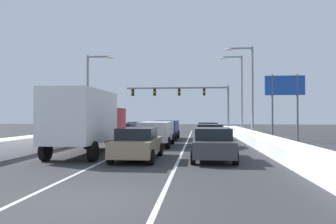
{
  "coord_description": "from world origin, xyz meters",
  "views": [
    {
      "loc": [
        2.64,
        -7.31,
        2.05
      ],
      "look_at": [
        -0.86,
        28.32,
        2.55
      ],
      "focal_mm": 33.41,
      "sensor_mm": 36.0,
      "label": 1
    }
  ],
  "objects_px": {
    "sedan_charcoal_right_lane_nearest": "(213,144)",
    "roadside_sign_right": "(285,92)",
    "sedan_silver_right_lane_third": "(208,131)",
    "street_lamp_right_mid": "(239,88)",
    "sedan_black_right_lane_second": "(209,135)",
    "sedan_gray_left_lane_second": "(123,132)",
    "traffic_light_gantry": "(189,96)",
    "street_lamp_left_mid": "(91,88)",
    "street_lamp_right_near": "(249,84)",
    "box_truck_left_lane_nearest": "(88,119)",
    "suv_navy_center_lane_third": "(166,128)",
    "sedan_maroon_left_lane_third": "(138,129)",
    "sedan_tan_center_lane_nearest": "(138,143)",
    "suv_white_center_lane_second": "(157,131)"
  },
  "relations": [
    {
      "from": "street_lamp_right_near",
      "to": "street_lamp_left_mid",
      "type": "bearing_deg",
      "value": -173.32
    },
    {
      "from": "suv_navy_center_lane_third",
      "to": "street_lamp_right_near",
      "type": "bearing_deg",
      "value": 18.88
    },
    {
      "from": "street_lamp_left_mid",
      "to": "street_lamp_right_near",
      "type": "bearing_deg",
      "value": 6.68
    },
    {
      "from": "sedan_charcoal_right_lane_nearest",
      "to": "roadside_sign_right",
      "type": "bearing_deg",
      "value": 60.97
    },
    {
      "from": "sedan_black_right_lane_second",
      "to": "street_lamp_right_mid",
      "type": "relative_size",
      "value": 0.49
    },
    {
      "from": "street_lamp_right_near",
      "to": "suv_white_center_lane_second",
      "type": "bearing_deg",
      "value": -130.73
    },
    {
      "from": "suv_white_center_lane_second",
      "to": "box_truck_left_lane_nearest",
      "type": "height_order",
      "value": "box_truck_left_lane_nearest"
    },
    {
      "from": "roadside_sign_right",
      "to": "street_lamp_right_mid",
      "type": "bearing_deg",
      "value": 101.9
    },
    {
      "from": "street_lamp_left_mid",
      "to": "sedan_silver_right_lane_third",
      "type": "bearing_deg",
      "value": -1.02
    },
    {
      "from": "sedan_silver_right_lane_third",
      "to": "street_lamp_right_mid",
      "type": "bearing_deg",
      "value": 66.49
    },
    {
      "from": "suv_white_center_lane_second",
      "to": "street_lamp_right_near",
      "type": "xyz_separation_m",
      "value": [
        7.64,
        8.87,
        4.16
      ]
    },
    {
      "from": "sedan_black_right_lane_second",
      "to": "street_lamp_left_mid",
      "type": "distance_m",
      "value": 13.4
    },
    {
      "from": "sedan_silver_right_lane_third",
      "to": "traffic_light_gantry",
      "type": "xyz_separation_m",
      "value": [
        -2.14,
        14.29,
        4.12
      ]
    },
    {
      "from": "suv_white_center_lane_second",
      "to": "sedan_gray_left_lane_second",
      "type": "relative_size",
      "value": 1.09
    },
    {
      "from": "sedan_silver_right_lane_third",
      "to": "roadside_sign_right",
      "type": "xyz_separation_m",
      "value": [
        6.23,
        -1.96,
        3.25
      ]
    },
    {
      "from": "sedan_charcoal_right_lane_nearest",
      "to": "street_lamp_right_mid",
      "type": "distance_m",
      "value": 23.32
    },
    {
      "from": "sedan_gray_left_lane_second",
      "to": "street_lamp_left_mid",
      "type": "distance_m",
      "value": 6.89
    },
    {
      "from": "suv_navy_center_lane_third",
      "to": "traffic_light_gantry",
      "type": "height_order",
      "value": "traffic_light_gantry"
    },
    {
      "from": "sedan_tan_center_lane_nearest",
      "to": "sedan_black_right_lane_second",
      "type": "bearing_deg",
      "value": 62.77
    },
    {
      "from": "sedan_silver_right_lane_third",
      "to": "street_lamp_right_mid",
      "type": "relative_size",
      "value": 0.49
    },
    {
      "from": "suv_white_center_lane_second",
      "to": "traffic_light_gantry",
      "type": "height_order",
      "value": "traffic_light_gantry"
    },
    {
      "from": "sedan_black_right_lane_second",
      "to": "sedan_charcoal_right_lane_nearest",
      "type": "bearing_deg",
      "value": -90.71
    },
    {
      "from": "sedan_silver_right_lane_third",
      "to": "street_lamp_right_mid",
      "type": "height_order",
      "value": "street_lamp_right_mid"
    },
    {
      "from": "box_truck_left_lane_nearest",
      "to": "street_lamp_right_mid",
      "type": "relative_size",
      "value": 0.78
    },
    {
      "from": "sedan_charcoal_right_lane_nearest",
      "to": "sedan_gray_left_lane_second",
      "type": "relative_size",
      "value": 1.0
    },
    {
      "from": "sedan_tan_center_lane_nearest",
      "to": "suv_navy_center_lane_third",
      "type": "distance_m",
      "value": 13.04
    },
    {
      "from": "sedan_charcoal_right_lane_nearest",
      "to": "traffic_light_gantry",
      "type": "xyz_separation_m",
      "value": [
        -1.98,
        27.76,
        4.12
      ]
    },
    {
      "from": "sedan_silver_right_lane_third",
      "to": "suv_navy_center_lane_third",
      "type": "height_order",
      "value": "suv_navy_center_lane_third"
    },
    {
      "from": "sedan_charcoal_right_lane_nearest",
      "to": "suv_white_center_lane_second",
      "type": "bearing_deg",
      "value": 118.43
    },
    {
      "from": "sedan_black_right_lane_second",
      "to": "sedan_gray_left_lane_second",
      "type": "distance_m",
      "value": 7.37
    },
    {
      "from": "sedan_silver_right_lane_third",
      "to": "sedan_maroon_left_lane_third",
      "type": "bearing_deg",
      "value": 161.28
    },
    {
      "from": "box_truck_left_lane_nearest",
      "to": "street_lamp_right_near",
      "type": "relative_size",
      "value": 0.83
    },
    {
      "from": "sedan_black_right_lane_second",
      "to": "street_lamp_right_near",
      "type": "distance_m",
      "value": 10.48
    },
    {
      "from": "box_truck_left_lane_nearest",
      "to": "roadside_sign_right",
      "type": "xyz_separation_m",
      "value": [
        12.94,
        10.2,
        2.12
      ]
    },
    {
      "from": "sedan_charcoal_right_lane_nearest",
      "to": "roadside_sign_right",
      "type": "distance_m",
      "value": 13.56
    },
    {
      "from": "traffic_light_gantry",
      "to": "sedan_gray_left_lane_second",
      "type": "bearing_deg",
      "value": -104.62
    },
    {
      "from": "sedan_gray_left_lane_second",
      "to": "street_lamp_right_mid",
      "type": "distance_m",
      "value": 17.35
    },
    {
      "from": "sedan_tan_center_lane_nearest",
      "to": "suv_navy_center_lane_third",
      "type": "height_order",
      "value": "suv_navy_center_lane_third"
    },
    {
      "from": "box_truck_left_lane_nearest",
      "to": "traffic_light_gantry",
      "type": "bearing_deg",
      "value": 80.19
    },
    {
      "from": "sedan_charcoal_right_lane_nearest",
      "to": "street_lamp_left_mid",
      "type": "height_order",
      "value": "street_lamp_left_mid"
    },
    {
      "from": "suv_navy_center_lane_third",
      "to": "street_lamp_right_mid",
      "type": "relative_size",
      "value": 0.53
    },
    {
      "from": "box_truck_left_lane_nearest",
      "to": "sedan_gray_left_lane_second",
      "type": "height_order",
      "value": "box_truck_left_lane_nearest"
    },
    {
      "from": "street_lamp_right_mid",
      "to": "sedan_charcoal_right_lane_nearest",
      "type": "bearing_deg",
      "value": -100.28
    },
    {
      "from": "suv_navy_center_lane_third",
      "to": "sedan_silver_right_lane_third",
      "type": "bearing_deg",
      "value": 10.45
    },
    {
      "from": "sedan_maroon_left_lane_third",
      "to": "sedan_silver_right_lane_third",
      "type": "bearing_deg",
      "value": -18.72
    },
    {
      "from": "sedan_gray_left_lane_second",
      "to": "roadside_sign_right",
      "type": "bearing_deg",
      "value": 7.86
    },
    {
      "from": "street_lamp_right_mid",
      "to": "roadside_sign_right",
      "type": "xyz_separation_m",
      "value": [
        2.31,
        -10.96,
        -1.42
      ]
    },
    {
      "from": "box_truck_left_lane_nearest",
      "to": "street_lamp_right_near",
      "type": "distance_m",
      "value": 17.97
    },
    {
      "from": "sedan_black_right_lane_second",
      "to": "box_truck_left_lane_nearest",
      "type": "bearing_deg",
      "value": -140.48
    },
    {
      "from": "suv_white_center_lane_second",
      "to": "street_lamp_right_mid",
      "type": "bearing_deg",
      "value": 64.46
    }
  ]
}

